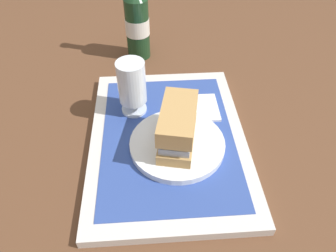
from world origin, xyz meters
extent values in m
plane|color=brown|center=(0.00, 0.00, 0.00)|extent=(3.00, 3.00, 0.00)
cube|color=silver|center=(0.00, 0.00, 0.01)|extent=(0.44, 0.32, 0.02)
cube|color=#2D4793|center=(0.00, 0.00, 0.02)|extent=(0.38, 0.27, 0.00)
cylinder|color=white|center=(-0.03, -0.02, 0.03)|extent=(0.19, 0.19, 0.01)
cube|color=tan|center=(-0.03, -0.02, 0.05)|extent=(0.14, 0.09, 0.02)
cube|color=#9EA3A8|center=(-0.03, -0.02, 0.07)|extent=(0.13, 0.08, 0.02)
cube|color=silver|center=(-0.03, -0.02, 0.08)|extent=(0.12, 0.07, 0.01)
sphere|color=#47932D|center=(0.02, -0.03, 0.09)|extent=(0.04, 0.04, 0.04)
cube|color=tan|center=(-0.03, -0.02, 0.10)|extent=(0.14, 0.09, 0.04)
cylinder|color=silver|center=(0.09, 0.07, 0.02)|extent=(0.06, 0.06, 0.01)
cylinder|color=silver|center=(0.09, 0.07, 0.04)|extent=(0.01, 0.01, 0.02)
cylinder|color=silver|center=(0.09, 0.07, 0.10)|extent=(0.06, 0.06, 0.09)
cylinder|color=gold|center=(0.09, 0.07, 0.08)|extent=(0.06, 0.06, 0.07)
cylinder|color=white|center=(0.09, 0.07, 0.12)|extent=(0.05, 0.05, 0.01)
cube|color=white|center=(0.08, -0.08, 0.02)|extent=(0.09, 0.07, 0.01)
cylinder|color=#19381E|center=(0.35, 0.06, 0.08)|extent=(0.06, 0.06, 0.17)
cylinder|color=silver|center=(0.35, 0.06, 0.09)|extent=(0.07, 0.07, 0.05)
camera|label=1|loc=(-0.45, 0.03, 0.50)|focal=33.87mm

